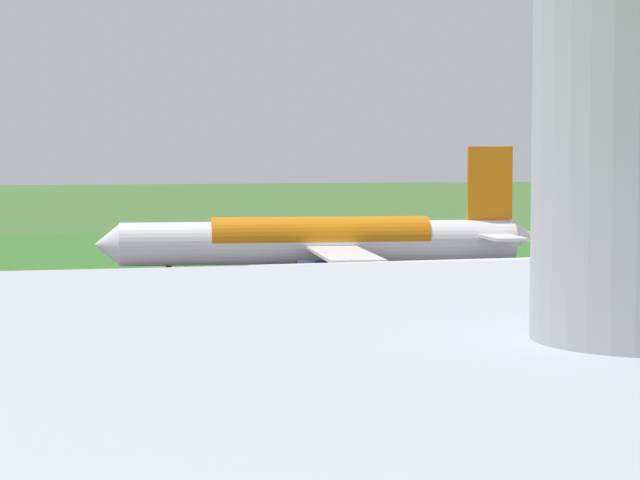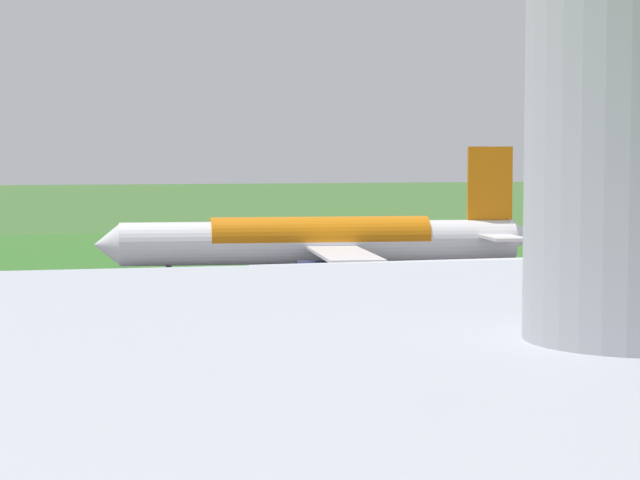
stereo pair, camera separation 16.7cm
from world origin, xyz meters
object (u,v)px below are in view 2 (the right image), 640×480
airliner_parked_mid (515,285)px  airliner_main (323,241)px  no_stopping_sign (255,241)px  traffic_cone_orange (209,247)px

airliner_parked_mid → airliner_main: bearing=-84.5°
no_stopping_sign → traffic_cone_orange: bearing=-43.5°
traffic_cone_orange → airliner_main: bearing=98.7°
airliner_main → traffic_cone_orange: 47.21m
airliner_main → traffic_cone_orange: (7.08, -46.50, -4.08)m
no_stopping_sign → traffic_cone_orange: (6.29, -5.98, -1.16)m
no_stopping_sign → airliner_parked_mid: bearing=93.5°
airliner_parked_mid → no_stopping_sign: (5.53, -89.50, -2.64)m
airliner_main → no_stopping_sign: size_ratio=22.61×
airliner_main → no_stopping_sign: 40.63m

